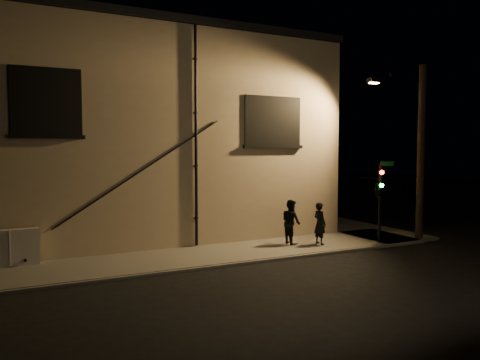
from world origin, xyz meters
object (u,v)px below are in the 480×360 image
utility_cabinet (9,248)px  streetlamp_pole (418,148)px  pedestrian_b (291,222)px  traffic_signal (378,188)px  pedestrian_a (320,223)px

utility_cabinet → streetlamp_pole: streetlamp_pole is taller
streetlamp_pole → pedestrian_b: bearing=166.3°
utility_cabinet → traffic_signal: traffic_signal is taller
utility_cabinet → streetlamp_pole: (15.29, -2.33, 3.16)m
pedestrian_b → streetlamp_pole: streetlamp_pole is taller
pedestrian_a → pedestrian_b: bearing=53.0°
pedestrian_b → traffic_signal: traffic_signal is taller
utility_cabinet → pedestrian_a: size_ratio=1.08×
pedestrian_b → streetlamp_pole: 6.23m
traffic_signal → pedestrian_a: bearing=162.7°
traffic_signal → streetlamp_pole: bearing=-0.4°
streetlamp_pole → utility_cabinet: bearing=171.4°
pedestrian_b → utility_cabinet: bearing=85.0°
pedestrian_b → streetlamp_pole: size_ratio=0.24×
pedestrian_a → pedestrian_b: size_ratio=0.94×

